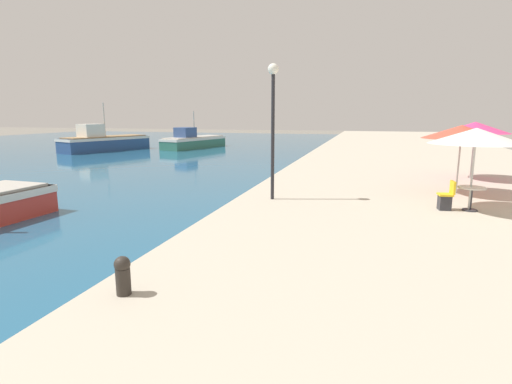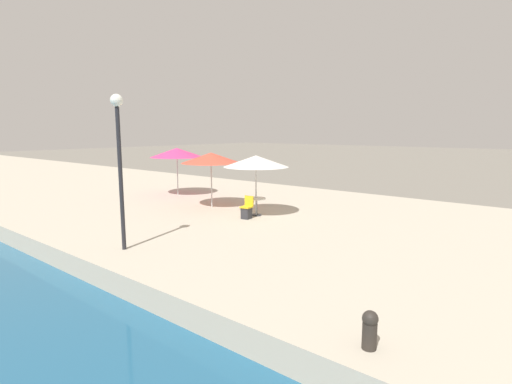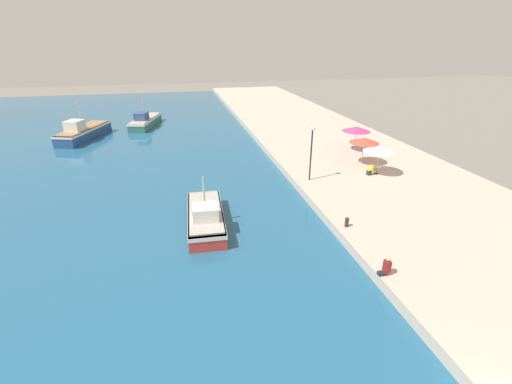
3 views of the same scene
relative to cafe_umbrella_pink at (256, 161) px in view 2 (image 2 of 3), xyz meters
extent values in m
cube|color=#BCB29E|center=(0.51, 16.25, -2.61)|extent=(16.00, 90.00, 0.67)
cylinder|color=#B7B7B7|center=(0.00, 0.00, -1.18)|extent=(0.06, 0.06, 2.20)
cone|color=white|center=(0.00, 0.00, 0.00)|extent=(2.69, 2.69, 0.47)
cylinder|color=#B7B7B7|center=(0.15, 2.78, -1.18)|extent=(0.06, 0.06, 2.20)
cone|color=#E04C38|center=(0.15, 2.78, 0.01)|extent=(2.74, 2.74, 0.48)
cylinder|color=#B7B7B7|center=(1.49, 6.82, -1.16)|extent=(0.06, 0.06, 2.23)
cone|color=#E5387A|center=(1.49, 6.82, 0.05)|extent=(2.90, 2.90, 0.51)
cylinder|color=#333338|center=(0.03, 0.01, -2.26)|extent=(0.44, 0.44, 0.04)
cylinder|color=#333338|center=(0.03, 0.01, -1.93)|extent=(0.08, 0.08, 0.70)
cylinder|color=beige|center=(0.03, 0.01, -1.56)|extent=(0.80, 0.80, 0.04)
cube|color=#2D2D33|center=(-0.71, -0.08, -2.06)|extent=(0.38, 0.38, 0.45)
cube|color=gold|center=(-0.71, -0.08, -1.80)|extent=(0.45, 0.45, 0.06)
cube|color=gold|center=(-0.51, -0.06, -1.57)|extent=(0.11, 0.40, 0.40)
cylinder|color=#2D2823|center=(-6.80, -7.96, -2.06)|extent=(0.24, 0.24, 0.45)
sphere|color=#2D2823|center=(-6.80, -7.96, -1.76)|extent=(0.26, 0.26, 0.26)
cylinder|color=#232328|center=(-6.21, 0.03, -0.18)|extent=(0.12, 0.12, 4.20)
sphere|color=white|center=(-6.21, 0.03, 2.10)|extent=(0.36, 0.36, 0.36)
camera|label=1|loc=(-3.04, -13.25, 0.62)|focal=28.00mm
camera|label=2|loc=(-12.66, -10.37, 1.26)|focal=28.00mm
camera|label=3|loc=(-16.65, -25.12, 8.60)|focal=24.00mm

